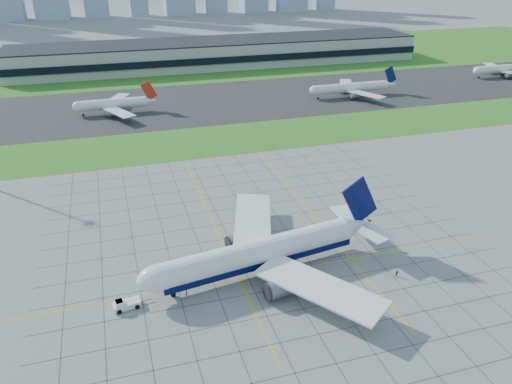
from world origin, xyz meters
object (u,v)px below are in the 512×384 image
at_px(pushback_tug, 125,304).
at_px(distant_jet_1, 114,104).
at_px(airliner, 261,253).
at_px(crew_near, 187,293).
at_px(distant_jet_2, 352,88).
at_px(crew_far, 397,274).
at_px(distant_jet_3, 503,69).

relative_size(pushback_tug, distant_jet_1, 0.19).
relative_size(airliner, pushback_tug, 7.38).
bearing_deg(crew_near, distant_jet_2, -31.28).
xyz_separation_m(airliner, crew_near, (-18.04, -3.97, -4.46)).
height_order(crew_far, distant_jet_2, distant_jet_2).
bearing_deg(pushback_tug, distant_jet_3, 25.10).
height_order(crew_far, distant_jet_1, distant_jet_1).
distance_m(pushback_tug, distant_jet_2, 184.99).
relative_size(airliner, distant_jet_2, 1.32).
bearing_deg(pushback_tug, crew_near, -7.80).
distance_m(airliner, distant_jet_1, 141.84).
relative_size(airliner, crew_near, 39.02).
distance_m(distant_jet_1, distant_jet_3, 223.96).
distance_m(crew_near, crew_far, 47.93).
xyz_separation_m(crew_far, distant_jet_2, (61.56, 145.76, 3.62)).
distance_m(pushback_tug, crew_near, 12.94).
distance_m(crew_near, distant_jet_3, 264.23).
distance_m(crew_far, distant_jet_2, 158.27).
distance_m(airliner, crew_far, 31.64).
bearing_deg(crew_near, airliner, -70.73).
bearing_deg(distant_jet_3, pushback_tug, -146.08).
bearing_deg(distant_jet_2, distant_jet_3, 7.70).
xyz_separation_m(airliner, distant_jet_3, (197.20, 149.24, -0.76)).
xyz_separation_m(distant_jet_1, distant_jet_3, (223.74, 9.90, 0.00)).
xyz_separation_m(crew_far, distant_jet_3, (167.82, 160.12, 3.62)).
height_order(distant_jet_2, distant_jet_3, same).
relative_size(crew_near, distant_jet_2, 0.03).
height_order(crew_near, distant_jet_3, distant_jet_3).
bearing_deg(distant_jet_1, crew_far, -69.58).
bearing_deg(distant_jet_3, distant_jet_2, -172.30).
xyz_separation_m(airliner, distant_jet_2, (90.94, 134.88, -0.75)).
bearing_deg(crew_far, crew_near, 179.25).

